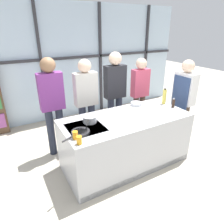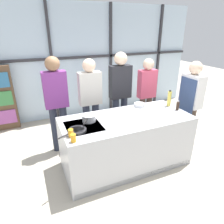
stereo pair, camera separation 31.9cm
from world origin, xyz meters
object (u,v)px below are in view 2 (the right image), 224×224
mixing_bowl (140,105)px  pepper_grinder (178,106)px  chef (190,100)px  spectator_far_left (56,99)px  frying_pan (77,130)px  juice_glass_far (71,133)px  spectator_center_right (120,91)px  juice_glass_near (73,138)px  spectator_far_right (147,91)px  oil_bottle (169,99)px  saucepan (89,118)px  white_plate (160,121)px  spectator_center_left (90,98)px

mixing_bowl → pepper_grinder: size_ratio=1.13×
chef → spectator_far_left: (-2.35, 0.83, 0.09)m
frying_pan → juice_glass_far: juice_glass_far is taller
chef → spectator_center_right: (-1.08, 0.83, 0.09)m
chef → juice_glass_near: size_ratio=15.50×
spectator_far_left → spectator_far_right: spectator_far_left is taller
spectator_far_right → juice_glass_far: spectator_far_right is taller
mixing_bowl → oil_bottle: size_ratio=0.69×
spectator_center_right → saucepan: size_ratio=5.00×
spectator_far_right → saucepan: 1.74m
pepper_grinder → spectator_far_right: bearing=90.9°
saucepan → juice_glass_far: (-0.36, -0.36, -0.00)m
chef → frying_pan: bearing=95.5°
spectator_center_right → mixing_bowl: spectator_center_right is taller
chef → mixing_bowl: chef is taller
pepper_grinder → juice_glass_near: (-1.93, -0.31, -0.03)m
juice_glass_near → spectator_center_right: bearing=45.3°
pepper_grinder → juice_glass_near: bearing=-170.8°
spectator_center_right → frying_pan: bearing=41.7°
chef → spectator_far_left: 2.49m
oil_bottle → juice_glass_far: (-1.92, -0.40, -0.09)m
white_plate → pepper_grinder: bearing=24.5°
frying_pan → oil_bottle: bearing=9.2°
spectator_far_right → frying_pan: (-1.81, -1.04, -0.05)m
spectator_far_left → juice_glass_near: size_ratio=16.50×
spectator_center_right → oil_bottle: 0.99m
spectator_center_left → spectator_far_right: bearing=-180.0°
spectator_far_left → saucepan: spectator_far_left is taller
chef → spectator_center_right: 1.36m
white_plate → mixing_bowl: size_ratio=1.36×
spectator_far_right → white_plate: spectator_far_right is taller
spectator_far_left → pepper_grinder: bearing=153.1°
chef → spectator_center_right: bearing=52.5°
saucepan → mixing_bowl: bearing=12.5°
mixing_bowl → chef: bearing=-15.7°
saucepan → white_plate: size_ratio=1.30×
juice_glass_far → spectator_center_left: bearing=60.8°
chef → saucepan: chef is taller
spectator_center_right → oil_bottle: size_ratio=6.05×
juice_glass_far → white_plate: bearing=-3.1°
spectator_far_left → spectator_center_right: spectator_center_right is taller
spectator_center_right → frying_pan: 1.57m
frying_pan → juice_glass_near: juice_glass_near is taller
spectator_center_right → spectator_far_right: (0.64, -0.00, -0.09)m
spectator_far_right → spectator_center_right: bearing=-0.0°
frying_pan → saucepan: size_ratio=1.19×
mixing_bowl → juice_glass_near: size_ratio=1.89×
chef → juice_glass_far: (-2.36, -0.32, -0.01)m
spectator_center_left → mixing_bowl: bearing=143.9°
spectator_far_left → pepper_grinder: spectator_far_left is taller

